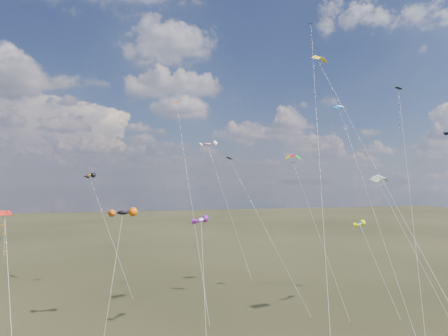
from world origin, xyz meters
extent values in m
cube|color=black|center=(25.09, 11.79, 30.86)|extent=(1.15, 1.18, 0.32)
cylinder|color=silver|center=(20.35, 4.30, 15.43)|extent=(9.52, 15.00, 30.87)
cube|color=#101F51|center=(15.85, 21.18, 43.18)|extent=(1.10, 1.05, 0.40)
cylinder|color=silver|center=(8.50, 5.89, 21.59)|extent=(14.73, 30.59, 43.19)
cube|color=black|center=(2.03, 22.12, 20.68)|extent=(0.96, 1.01, 0.38)
cylinder|color=silver|center=(5.22, 14.87, 10.34)|extent=(6.41, 14.54, 20.70)
cube|color=#332316|center=(8.41, 7.61, 0.06)|extent=(0.10, 0.10, 0.12)
cube|color=red|center=(-24.52, 0.88, 14.31)|extent=(1.38, 1.37, 0.37)
cylinder|color=silver|center=(-23.07, -3.24, 7.15)|extent=(2.93, 8.27, 14.32)
cube|color=#080847|center=(32.25, 10.31, 24.16)|extent=(0.91, 0.95, 0.36)
cube|color=#E13C00|center=(-5.98, 23.93, 29.37)|extent=(1.16, 1.13, 0.32)
cylinder|color=silver|center=(-5.24, 16.00, 14.69)|extent=(1.52, 15.88, 29.38)
cube|color=#332316|center=(-4.49, 8.08, 0.06)|extent=(0.10, 0.10, 0.12)
cylinder|color=silver|center=(9.73, -5.24, 16.49)|extent=(0.20, 25.91, 33.00)
cylinder|color=silver|center=(16.01, 6.05, 14.54)|extent=(6.74, 24.46, 29.11)
cylinder|color=silver|center=(17.50, -0.26, 8.82)|extent=(1.13, 11.45, 17.65)
cylinder|color=silver|center=(10.99, 10.40, 10.41)|extent=(2.22, 10.99, 20.84)
cube|color=#332316|center=(12.08, 4.92, 0.06)|extent=(0.10, 0.10, 0.12)
ellipsoid|color=black|center=(-14.30, 13.39, 13.21)|extent=(2.83, 1.35, 1.21)
cylinder|color=silver|center=(-15.37, 9.43, 6.60)|extent=(2.17, 7.95, 13.22)
ellipsoid|color=orange|center=(-19.22, 33.44, 18.04)|extent=(2.15, 2.43, 0.91)
cylinder|color=silver|center=(-15.84, 27.59, 9.02)|extent=(6.80, 11.72, 18.05)
cube|color=#332316|center=(-12.46, 21.75, 0.06)|extent=(0.10, 0.10, 0.12)
ellipsoid|color=white|center=(-5.46, 8.66, 12.55)|extent=(2.15, 2.46, 0.88)
cylinder|color=silver|center=(-6.18, 4.01, 6.28)|extent=(1.47, 9.33, 12.57)
ellipsoid|color=red|center=(3.81, 44.03, 24.96)|extent=(3.54, 1.88, 1.25)
cylinder|color=silver|center=(5.75, 35.73, 12.48)|extent=(3.92, 16.64, 24.97)
cube|color=#332316|center=(7.70, 27.42, 0.06)|extent=(0.10, 0.10, 0.12)
ellipsoid|color=#2072B2|center=(17.72, 11.00, 11.14)|extent=(2.36, 2.12, 0.97)
cylinder|color=silver|center=(18.08, 7.44, 5.57)|extent=(0.74, 7.14, 11.15)
cube|color=#332316|center=(18.44, 3.88, 0.06)|extent=(0.10, 0.10, 0.12)
camera|label=1|loc=(-15.76, -37.43, 16.99)|focal=32.00mm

